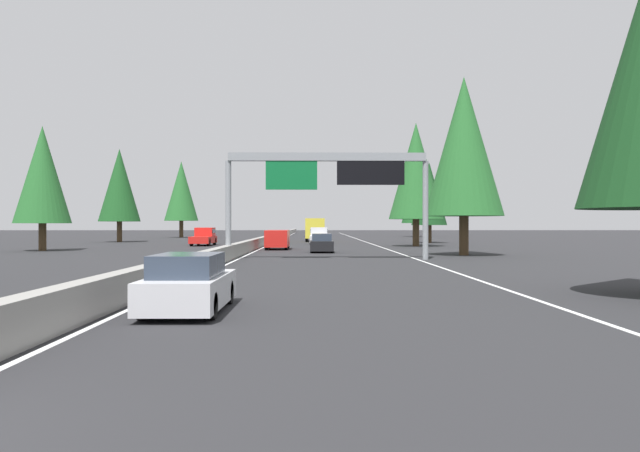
# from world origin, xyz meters

# --- Properties ---
(ground_plane) EXTENTS (320.00, 320.00, 0.00)m
(ground_plane) POSITION_xyz_m (60.00, 0.00, 0.00)
(ground_plane) COLOR #262628
(median_barrier) EXTENTS (180.00, 0.56, 0.90)m
(median_barrier) POSITION_xyz_m (80.00, 0.30, 0.45)
(median_barrier) COLOR gray
(median_barrier) RESTS_ON ground
(shoulder_stripe_right) EXTENTS (160.00, 0.16, 0.01)m
(shoulder_stripe_right) POSITION_xyz_m (70.00, -11.52, 0.01)
(shoulder_stripe_right) COLOR silver
(shoulder_stripe_right) RESTS_ON ground
(shoulder_stripe_median) EXTENTS (160.00, 0.16, 0.01)m
(shoulder_stripe_median) POSITION_xyz_m (70.00, -0.25, 0.01)
(shoulder_stripe_median) COLOR silver
(shoulder_stripe_median) RESTS_ON ground
(sign_gantry_overhead) EXTENTS (0.50, 12.68, 6.67)m
(sign_gantry_overhead) POSITION_xyz_m (32.16, -6.03, 5.30)
(sign_gantry_overhead) COLOR gray
(sign_gantry_overhead) RESTS_ON ground
(sedan_near_center) EXTENTS (4.40, 1.80, 1.47)m
(sedan_near_center) POSITION_xyz_m (9.69, -1.86, 0.68)
(sedan_near_center) COLOR silver
(sedan_near_center) RESTS_ON ground
(sedan_near_right) EXTENTS (4.40, 1.80, 1.47)m
(sedan_near_right) POSITION_xyz_m (42.37, -5.65, 0.68)
(sedan_near_right) COLOR black
(sedan_near_right) RESTS_ON ground
(pickup_mid_right) EXTENTS (5.60, 2.00, 1.86)m
(pickup_mid_right) POSITION_xyz_m (61.60, -5.59, 0.91)
(pickup_mid_right) COLOR silver
(pickup_mid_right) RESTS_ON ground
(bus_far_right) EXTENTS (11.50, 2.55, 3.10)m
(bus_far_right) POSITION_xyz_m (110.20, -5.37, 1.72)
(bus_far_right) COLOR white
(bus_far_right) RESTS_ON ground
(box_truck_distant_a) EXTENTS (8.50, 2.40, 2.95)m
(box_truck_distant_a) POSITION_xyz_m (73.03, -5.17, 1.61)
(box_truck_distant_a) COLOR gold
(box_truck_distant_a) RESTS_ON ground
(minivan_far_center) EXTENTS (5.00, 1.95, 1.69)m
(minivan_far_center) POSITION_xyz_m (47.82, -1.83, 0.95)
(minivan_far_center) COLOR red
(minivan_far_center) RESTS_ON ground
(oncoming_near) EXTENTS (5.60, 2.00, 1.86)m
(oncoming_near) POSITION_xyz_m (57.92, 6.46, 0.91)
(oncoming_near) COLOR red
(oncoming_near) RESTS_ON ground
(conifer_right_near) EXTENTS (5.61, 5.61, 12.75)m
(conifer_right_near) POSITION_xyz_m (37.52, -15.75, 7.75)
(conifer_right_near) COLOR #4C3823
(conifer_right_near) RESTS_ON ground
(conifer_right_mid) EXTENTS (5.46, 5.46, 12.42)m
(conifer_right_mid) POSITION_xyz_m (55.23, -15.30, 7.55)
(conifer_right_mid) COLOR #4C3823
(conifer_right_mid) RESTS_ON ground
(conifer_right_far) EXTENTS (4.23, 4.23, 9.62)m
(conifer_right_far) POSITION_xyz_m (66.50, -18.78, 5.84)
(conifer_right_far) COLOR #4C3823
(conifer_right_far) RESTS_ON ground
(conifer_right_distant) EXTENTS (4.84, 4.84, 10.99)m
(conifer_right_distant) POSITION_xyz_m (102.95, -23.17, 6.68)
(conifer_right_distant) COLOR #4C3823
(conifer_right_distant) RESTS_ON ground
(conifer_left_near) EXTENTS (4.59, 4.59, 10.44)m
(conifer_left_near) POSITION_xyz_m (45.19, 17.62, 6.34)
(conifer_left_near) COLOR #4C3823
(conifer_left_near) RESTS_ON ground
(conifer_left_mid) EXTENTS (5.12, 5.12, 11.64)m
(conifer_left_mid) POSITION_xyz_m (70.41, 19.25, 7.08)
(conifer_left_mid) COLOR #4C3823
(conifer_left_mid) RESTS_ON ground
(conifer_left_far) EXTENTS (5.61, 5.61, 12.74)m
(conifer_left_far) POSITION_xyz_m (96.15, 17.14, 7.75)
(conifer_left_far) COLOR #4C3823
(conifer_left_far) RESTS_ON ground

